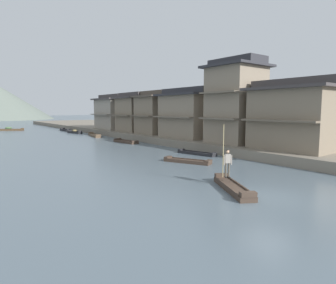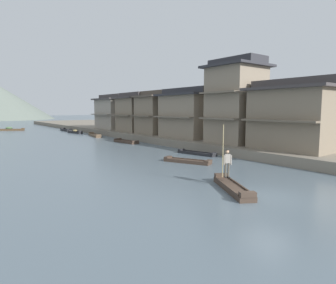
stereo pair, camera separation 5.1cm
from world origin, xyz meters
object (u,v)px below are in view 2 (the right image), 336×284
object	(u,v)px
house_waterfront_nearest	(298,115)
house_waterfront_tall	(189,113)
boat_foreground_poled	(233,188)
boat_moored_second	(197,153)
house_waterfront_far	(135,112)
boat_midriver_upstream	(126,142)
boat_moored_nearest	(9,129)
house_waterfront_narrow	(160,113)
boat_upstream_distant	(95,135)
boat_moored_far	(66,130)
boat_midriver_drifting	(187,161)
boatman_person	(227,160)
house_waterfront_end	(117,112)
boat_moored_third	(75,132)
house_waterfront_second	(236,102)

from	to	relation	value
house_waterfront_nearest	house_waterfront_tall	world-z (taller)	same
boat_foreground_poled	boat_moored_second	xyz separation A→B (m)	(7.07, 10.54, -0.04)
house_waterfront_far	boat_midriver_upstream	bearing A→B (deg)	-129.08
boat_moored_nearest	house_waterfront_tall	size ratio (longest dim) A/B	0.70
boat_midriver_upstream	house_waterfront_nearest	world-z (taller)	house_waterfront_nearest
house_waterfront_narrow	boat_moored_nearest	bearing A→B (deg)	114.50
boat_upstream_distant	house_waterfront_tall	size ratio (longest dim) A/B	0.73
house_waterfront_tall	house_waterfront_far	size ratio (longest dim) A/B	1.23
boat_moored_far	boat_midriver_drifting	size ratio (longest dim) A/B	0.97
boatman_person	boat_upstream_distant	distance (m)	34.31
house_waterfront_nearest	house_waterfront_end	size ratio (longest dim) A/B	0.99
boatman_person	boat_midriver_upstream	xyz separation A→B (m)	(6.01, 22.69, -1.37)
boat_moored_third	boatman_person	bearing A→B (deg)	-98.10
boatman_person	house_waterfront_far	xyz separation A→B (m)	(11.60, 29.57, 2.35)
boat_upstream_distant	boat_moored_nearest	bearing A→B (deg)	111.54
boat_moored_third	boat_upstream_distant	xyz separation A→B (m)	(0.46, -7.85, -0.08)
boat_midriver_upstream	house_waterfront_end	world-z (taller)	house_waterfront_end
boat_foreground_poled	boat_midriver_drifting	distance (m)	8.53
boat_foreground_poled	boat_moored_nearest	xyz separation A→B (m)	(-2.08, 57.14, 0.09)
boat_foreground_poled	boat_moored_far	size ratio (longest dim) A/B	1.06
house_waterfront_second	house_waterfront_far	distance (m)	20.33
boat_moored_nearest	house_waterfront_tall	bearing A→B (deg)	-70.21
boat_moored_far	boat_midriver_drifting	world-z (taller)	boat_moored_far
boat_moored_third	house_waterfront_far	bearing A→B (deg)	-64.54
boat_midriver_drifting	house_waterfront_nearest	xyz separation A→B (m)	(9.25, -4.23, 3.72)
boat_moored_second	boat_midriver_drifting	xyz separation A→B (m)	(-3.58, -2.75, 0.00)
boat_moored_far	house_waterfront_far	distance (m)	19.49
house_waterfront_tall	house_waterfront_end	size ratio (longest dim) A/B	1.01
house_waterfront_second	house_waterfront_end	distance (m)	27.97
boatman_person	house_waterfront_end	size ratio (longest dim) A/B	0.39
house_waterfront_end	house_waterfront_second	bearing A→B (deg)	-91.07
boat_midriver_upstream	house_waterfront_second	bearing A→B (deg)	-67.06
boat_upstream_distant	house_waterfront_second	world-z (taller)	house_waterfront_second
boat_moored_nearest	house_waterfront_narrow	xyz separation A→B (m)	(14.80, -32.47, 3.61)
boat_moored_far	house_waterfront_nearest	xyz separation A→B (m)	(5.89, -45.29, 3.66)
boat_foreground_poled	house_waterfront_narrow	distance (m)	28.00
boat_foreground_poled	house_waterfront_tall	size ratio (longest dim) A/B	0.54
boat_midriver_upstream	house_waterfront_end	size ratio (longest dim) A/B	0.57
boat_moored_far	house_waterfront_nearest	distance (m)	45.82
boat_foreground_poled	boatman_person	bearing A→B (deg)	61.72
house_waterfront_nearest	house_waterfront_end	world-z (taller)	same
house_waterfront_end	boatman_person	bearing A→B (deg)	-108.16
boatman_person	boat_moored_nearest	size ratio (longest dim) A/B	0.56
boat_upstream_distant	house_waterfront_nearest	world-z (taller)	house_waterfront_nearest
boat_foreground_poled	boat_moored_nearest	distance (m)	57.18
boat_foreground_poled	boat_moored_second	distance (m)	12.69
boat_moored_second	boat_upstream_distant	distance (m)	24.01
boat_foreground_poled	boat_moored_second	bearing A→B (deg)	56.14
boat_moored_far	boat_midriver_upstream	size ratio (longest dim) A/B	0.90
house_waterfront_nearest	boat_moored_nearest	bearing A→B (deg)	105.46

